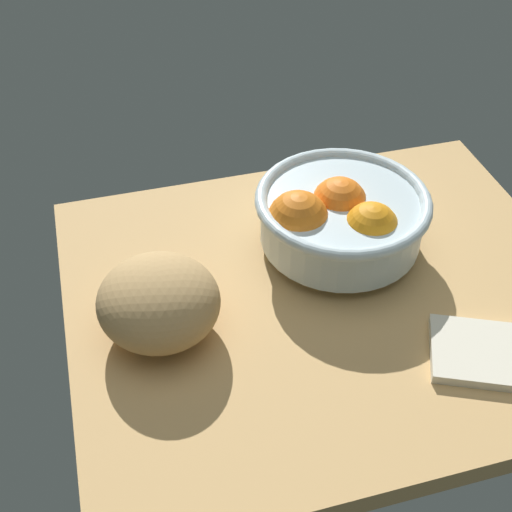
# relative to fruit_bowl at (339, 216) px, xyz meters

# --- Properties ---
(ground_plane) EXTENTS (0.65, 0.54, 0.03)m
(ground_plane) POSITION_rel_fruit_bowl_xyz_m (0.04, 0.07, -0.07)
(ground_plane) COLOR tan
(fruit_bowl) EXTENTS (0.23, 0.23, 0.10)m
(fruit_bowl) POSITION_rel_fruit_bowl_xyz_m (0.00, 0.00, 0.00)
(fruit_bowl) COLOR silver
(fruit_bowl) RESTS_ON ground
(bread_loaf) EXTENTS (0.19, 0.19, 0.09)m
(bread_loaf) POSITION_rel_fruit_bowl_xyz_m (0.25, 0.08, -0.01)
(bread_loaf) COLOR tan
(bread_loaf) RESTS_ON ground
(napkin_folded) EXTENTS (0.17, 0.14, 0.01)m
(napkin_folded) POSITION_rel_fruit_bowl_xyz_m (-0.11, 0.22, -0.05)
(napkin_folded) COLOR silver
(napkin_folded) RESTS_ON ground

